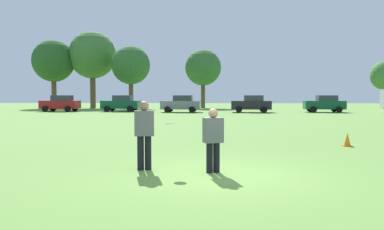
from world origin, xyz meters
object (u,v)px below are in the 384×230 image
object	(u,v)px
parked_car_near_right	(325,104)
parked_car_center	(181,104)
parked_car_mid_left	(121,103)
parked_car_mid_right	(252,104)
player_defender	(213,137)
player_thrower	(144,131)
traffic_cone	(347,140)
parked_car_near_left	(61,103)
frisbee	(171,124)

from	to	relation	value
parked_car_near_right	parked_car_center	bearing A→B (deg)	-176.98
parked_car_mid_left	parked_car_mid_right	world-z (taller)	same
player_defender	parked_car_near_right	size ratio (longest dim) A/B	0.36
player_defender	parked_car_near_right	world-z (taller)	parked_car_near_right
player_thrower	parked_car_mid_left	distance (m)	35.00
parked_car_mid_left	parked_car_near_right	bearing A→B (deg)	-1.78
player_defender	traffic_cone	size ratio (longest dim) A/B	3.21
parked_car_near_left	frisbee	bearing A→B (deg)	-64.55
traffic_cone	parked_car_near_right	world-z (taller)	parked_car_near_right
parked_car_center	parked_car_mid_right	distance (m)	7.51
player_thrower	frisbee	size ratio (longest dim) A/B	6.27
parked_car_mid_left	parked_car_mid_right	distance (m)	14.47
traffic_cone	parked_car_center	bearing A→B (deg)	106.71
parked_car_near_right	player_thrower	bearing A→B (deg)	-112.41
player_thrower	frisbee	world-z (taller)	player_thrower
frisbee	parked_car_mid_left	distance (m)	35.36
parked_car_mid_right	player_defender	bearing A→B (deg)	-97.16
traffic_cone	parked_car_mid_right	bearing A→B (deg)	91.59
frisbee	parked_car_mid_left	xyz separation A→B (m)	(-9.27, 34.12, -0.24)
player_thrower	player_defender	size ratio (longest dim) A/B	1.11
frisbee	parked_car_mid_right	size ratio (longest dim) A/B	0.06
player_defender	parked_car_center	size ratio (longest dim) A/B	0.36
parked_car_mid_left	parked_car_center	distance (m)	7.04
player_thrower	parked_car_near_right	distance (m)	35.96
frisbee	parked_car_near_right	size ratio (longest dim) A/B	0.06
player_thrower	player_defender	xyz separation A→B (m)	(1.70, -0.26, -0.10)
parked_car_center	parked_car_mid_right	xyz separation A→B (m)	(7.51, 0.02, 0.00)
frisbee	traffic_cone	bearing A→B (deg)	40.58
player_thrower	traffic_cone	bearing A→B (deg)	36.46
player_defender	parked_car_mid_right	size ratio (longest dim) A/B	0.36
frisbee	parked_car_mid_left	bearing A→B (deg)	105.19
parked_car_mid_left	parked_car_mid_right	bearing A→B (deg)	-5.90
player_thrower	frisbee	distance (m)	0.74
traffic_cone	parked_car_near_right	size ratio (longest dim) A/B	0.11
parked_car_center	parked_car_mid_right	size ratio (longest dim) A/B	1.00
parked_car_near_left	parked_car_mid_right	xyz separation A→B (m)	(21.26, -1.26, 0.00)
traffic_cone	parked_car_mid_left	world-z (taller)	parked_car_mid_left
frisbee	parked_car_center	bearing A→B (deg)	94.18
traffic_cone	parked_car_near_right	xyz separation A→B (m)	(7.13, 28.38, 0.69)
player_thrower	parked_car_near_left	size ratio (longest dim) A/B	0.40
player_thrower	parked_car_mid_left	xyz separation A→B (m)	(-8.58, 33.94, -0.04)
player_thrower	parked_car_center	xyz separation A→B (m)	(-1.70, 32.43, -0.04)
player_thrower	parked_car_center	size ratio (longest dim) A/B	0.40
parked_car_near_left	parked_car_mid_left	size ratio (longest dim) A/B	1.00
traffic_cone	parked_car_mid_left	size ratio (longest dim) A/B	0.11
player_defender	parked_car_center	xyz separation A→B (m)	(-3.40, 32.69, 0.06)
parked_car_mid_left	parked_car_mid_right	xyz separation A→B (m)	(14.39, -1.49, 0.00)
traffic_cone	parked_car_center	world-z (taller)	parked_car_center
player_thrower	parked_car_near_left	xyz separation A→B (m)	(-15.45, 33.71, -0.04)
frisbee	parked_car_center	xyz separation A→B (m)	(-2.38, 32.61, -0.24)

